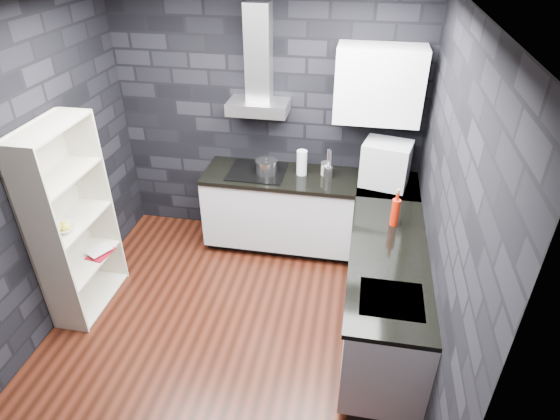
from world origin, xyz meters
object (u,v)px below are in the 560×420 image
(utensil_crock, at_px, (328,173))
(red_bottle, at_px, (395,212))
(glass_vase, at_px, (302,163))
(pot, at_px, (266,167))
(fruit_bowl, at_px, (63,228))
(bookshelf, at_px, (73,223))
(appliance_garage, at_px, (386,164))
(storage_jar, at_px, (326,169))

(utensil_crock, xyz_separation_m, red_bottle, (0.64, -0.75, 0.06))
(glass_vase, bearing_deg, pot, -170.33)
(fruit_bowl, bearing_deg, bookshelf, 90.00)
(pot, distance_m, appliance_garage, 1.20)
(glass_vase, distance_m, fruit_bowl, 2.31)
(pot, distance_m, utensil_crock, 0.64)
(storage_jar, distance_m, fruit_bowl, 2.53)
(red_bottle, xyz_separation_m, bookshelf, (-2.75, -0.48, -0.12))
(pot, height_order, glass_vase, glass_vase)
(appliance_garage, bearing_deg, storage_jar, -177.73)
(glass_vase, height_order, appliance_garage, appliance_garage)
(utensil_crock, distance_m, bookshelf, 2.44)
(red_bottle, height_order, bookshelf, bookshelf)
(pot, xyz_separation_m, appliance_garage, (1.19, -0.01, 0.15))
(appliance_garage, bearing_deg, pot, -168.18)
(storage_jar, bearing_deg, fruit_bowl, -145.28)
(glass_vase, bearing_deg, bookshelf, -145.30)
(utensil_crock, relative_size, bookshelf, 0.07)
(pot, distance_m, red_bottle, 1.47)
(glass_vase, bearing_deg, fruit_bowl, -142.52)
(pot, xyz_separation_m, glass_vase, (0.36, 0.06, 0.06))
(red_bottle, bearing_deg, pot, 150.34)
(utensil_crock, bearing_deg, pot, -177.96)
(bookshelf, bearing_deg, fruit_bowl, -95.09)
(utensil_crock, bearing_deg, bookshelf, -149.73)
(pot, distance_m, glass_vase, 0.37)
(pot, xyz_separation_m, utensil_crock, (0.63, 0.02, -0.01))
(bookshelf, bearing_deg, pot, 34.25)
(red_bottle, relative_size, bookshelf, 0.14)
(pot, bearing_deg, red_bottle, -29.66)
(utensil_crock, distance_m, red_bottle, 0.99)
(pot, relative_size, bookshelf, 0.12)
(pot, bearing_deg, fruit_bowl, -137.63)
(pot, height_order, utensil_crock, pot)
(appliance_garage, bearing_deg, bookshelf, -143.64)
(storage_jar, relative_size, utensil_crock, 0.98)
(utensil_crock, height_order, fruit_bowl, utensil_crock)
(red_bottle, bearing_deg, appliance_garage, 96.62)
(pot, bearing_deg, glass_vase, 9.67)
(glass_vase, relative_size, utensil_crock, 2.11)
(glass_vase, distance_m, storage_jar, 0.26)
(pot, xyz_separation_m, fruit_bowl, (-1.47, -1.34, -0.04))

